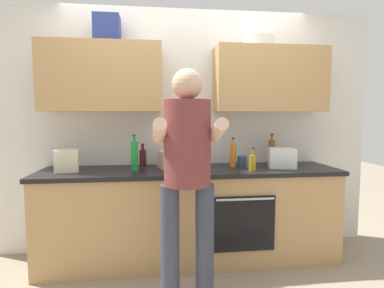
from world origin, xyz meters
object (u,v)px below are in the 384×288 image
Objects in this scene: bottle_soda at (134,156)px; bottle_vinegar at (198,162)px; cup_tea at (242,161)px; grocery_bag_rice at (67,161)px; bottle_hotsauce at (183,157)px; grocery_bag_produce at (282,158)px; bottle_soy at (205,157)px; bottle_juice at (233,154)px; bottle_wine at (143,157)px; person_standing at (187,168)px; cup_stoneware at (250,163)px; grocery_bag_bread at (172,159)px; bottle_syrup at (272,152)px; bottle_oil at (252,163)px.

bottle_soda reaches higher than bottle_vinegar.
grocery_bag_rice is (-1.68, -0.11, 0.05)m from cup_tea.
bottle_hotsauce reaches higher than grocery_bag_produce.
bottle_soy is at bearing 6.41° from grocery_bag_rice.
bottle_juice is at bearing 166.01° from grocery_bag_produce.
cup_tea is 0.39m from grocery_bag_produce.
bottle_hotsauce is at bearing -45.30° from bottle_wine.
grocery_bag_produce is (0.98, 0.12, -0.04)m from bottle_hotsauce.
bottle_soy is 1.02× the size of bottle_wine.
grocery_bag_rice is at bearing 178.68° from grocery_bag_produce.
bottle_vinegar is at bearing 74.34° from person_standing.
bottle_soda is 1.11m from cup_stoneware.
bottle_vinegar is 2.19× the size of cup_stoneware.
grocery_bag_rice is at bearing 179.15° from cup_stoneware.
bottle_hotsauce is 1.35× the size of bottle_wine.
grocery_bag_bread is at bearing 109.82° from bottle_hotsauce.
bottle_vinegar is at bearing -49.74° from grocery_bag_bread.
bottle_soy is 0.98× the size of grocery_bag_bread.
bottle_syrup is at bearing 41.70° from person_standing.
bottle_soda reaches higher than bottle_syrup.
grocery_bag_bread is at bearing 172.39° from cup_stoneware.
bottle_juice is 2.82× the size of cup_tea.
bottle_wine is at bearing 111.34° from person_standing.
grocery_bag_bread is (-0.61, 0.01, -0.04)m from bottle_juice.
bottle_wine is (-1.33, 0.04, -0.04)m from bottle_syrup.
bottle_soy reaches higher than grocery_bag_bread.
bottle_vinegar is at bearing -170.87° from grocery_bag_produce.
bottle_hotsauce is 1.30× the size of grocery_bag_bread.
bottle_juice is at bearing 24.35° from bottle_hotsauce.
bottle_hotsauce reaches higher than cup_stoneware.
bottle_syrup reaches higher than grocery_bag_rice.
bottle_vinegar is (0.13, -0.02, -0.04)m from bottle_hotsauce.
bottle_syrup is 1.28× the size of grocery_bag_produce.
person_standing is at bearing -124.76° from bottle_juice.
person_standing is 0.97m from cup_stoneware.
bottle_syrup is (0.98, 0.87, -0.00)m from person_standing.
bottle_wine reaches higher than cup_tea.
bottle_hotsauce is 0.45m from bottle_soda.
grocery_bag_bread is at bearing 4.49° from grocery_bag_rice.
bottle_vinegar is 0.58m from cup_tea.
grocery_bag_bread is (-0.07, 0.78, -0.05)m from person_standing.
person_standing is 1.31m from bottle_syrup.
bottle_soy is 0.35m from bottle_vinegar.
bottle_oil is 0.92× the size of grocery_bag_bread.
bottle_hotsauce is at bearing 177.80° from bottle_oil.
bottle_syrup is 1.33m from bottle_wine.
bottle_juice is 0.29m from bottle_oil.
bottle_wine is 1.12× the size of grocery_bag_rice.
cup_stoneware is (0.68, 0.68, -0.08)m from person_standing.
cup_tea is 0.41× the size of grocery_bag_produce.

